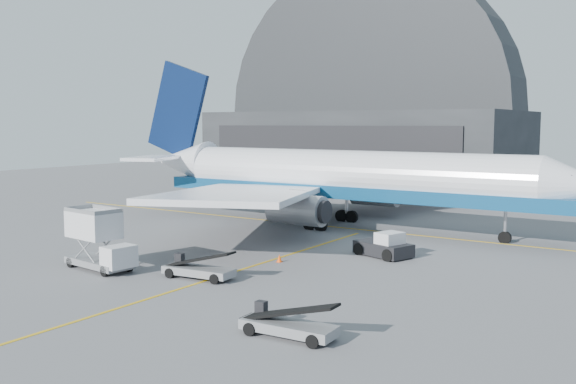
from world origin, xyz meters
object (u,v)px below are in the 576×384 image
Objects in this scene: airliner at (331,177)px; belt_loader_b at (288,325)px; belt_loader_a at (198,269)px; pushback_tug at (385,247)px; catering_truck at (98,241)px.

belt_loader_b is at bearing -64.20° from airliner.
airliner reaches higher than belt_loader_a.
belt_loader_a is (3.36, -23.70, -4.24)m from airliner.
pushback_tug is 14.91m from belt_loader_a.
airliner reaches higher than pushback_tug.
airliner is 9.45× the size of belt_loader_a.
belt_loader_b is at bearing -6.55° from catering_truck.
belt_loader_a is (7.49, 1.78, -1.42)m from catering_truck.
pushback_tug is 0.92× the size of belt_loader_a.
airliner is 24.31m from belt_loader_a.
pushback_tug is (14.78, 14.78, -1.28)m from catering_truck.
belt_loader_a is at bearing 147.42° from belt_loader_b.
catering_truck is at bearing -116.38° from pushback_tug.
belt_loader_a reaches higher than pushback_tug.
catering_truck is at bearing -172.58° from belt_loader_a.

